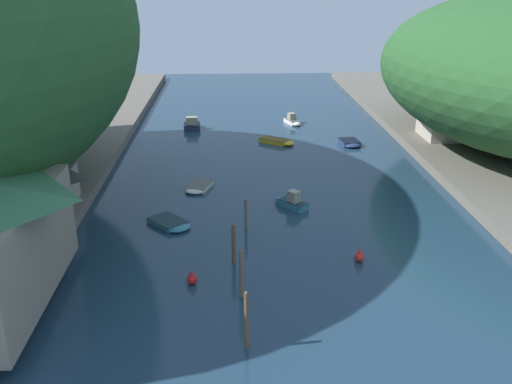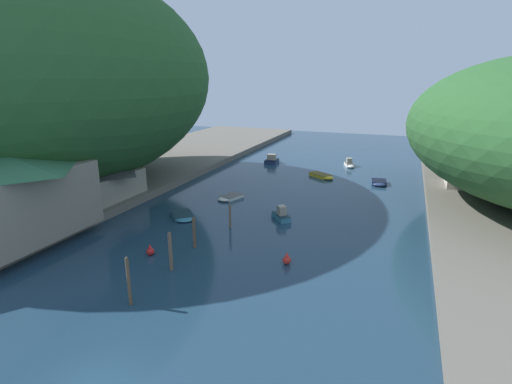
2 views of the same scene
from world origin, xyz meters
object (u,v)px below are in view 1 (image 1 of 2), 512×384
object	(u,v)px
boat_small_dinghy	(278,141)
channel_buoy_near	(359,256)
boat_white_cruiser	(171,224)
boat_navy_launch	(290,202)
person_on_quay	(13,255)
boat_near_quay	(293,121)
channel_buoy_far	(192,278)
right_bank_cottage	(452,119)
boat_far_right_bank	(192,125)
boathouse_shed	(13,191)
boat_red_skiff	(350,143)
boat_far_upstream	(198,187)

from	to	relation	value
boat_small_dinghy	channel_buoy_near	world-z (taller)	channel_buoy_near
boat_white_cruiser	boat_navy_launch	xyz separation A→B (m)	(9.62, 3.49, 0.24)
person_on_quay	boat_near_quay	bearing A→B (deg)	-49.38
channel_buoy_far	channel_buoy_near	bearing A→B (deg)	12.54
right_bank_cottage	person_on_quay	world-z (taller)	right_bank_cottage
boat_small_dinghy	person_on_quay	world-z (taller)	person_on_quay
boat_far_right_bank	boat_near_quay	xyz separation A→B (m)	(12.99, 1.59, -0.06)
boathouse_shed	channel_buoy_near	world-z (taller)	boathouse_shed
boathouse_shed	boat_small_dinghy	world-z (taller)	boathouse_shed
boat_red_skiff	person_on_quay	xyz separation A→B (m)	(-27.34, -29.50, 1.63)
right_bank_cottage	boat_small_dinghy	xyz separation A→B (m)	(-19.47, 1.38, -2.76)
boat_far_upstream	boat_red_skiff	bearing A→B (deg)	-122.56
boathouse_shed	right_bank_cottage	distance (m)	46.38
channel_buoy_near	person_on_quay	distance (m)	22.38
boat_navy_launch	boat_near_quay	size ratio (longest dim) A/B	0.89
boat_small_dinghy	channel_buoy_near	xyz separation A→B (m)	(3.05, -29.02, 0.14)
boat_far_right_bank	boat_navy_launch	bearing A→B (deg)	-73.13
boat_far_upstream	person_on_quay	size ratio (longest dim) A/B	2.23
boat_navy_launch	channel_buoy_near	distance (m)	10.57
boat_far_upstream	boat_red_skiff	world-z (taller)	boat_red_skiff
boat_near_quay	boathouse_shed	bearing A→B (deg)	31.96
boat_far_right_bank	channel_buoy_far	size ratio (longest dim) A/B	3.54
boat_far_upstream	boat_small_dinghy	size ratio (longest dim) A/B	0.87
boat_near_quay	boat_navy_launch	bearing A→B (deg)	63.86
boathouse_shed	boat_navy_launch	distance (m)	21.79
boathouse_shed	boat_far_upstream	xyz separation A→B (m)	(13.53, 7.44, -2.73)
boat_white_cruiser	boat_small_dinghy	size ratio (longest dim) A/B	0.92
boat_near_quay	channel_buoy_far	distance (m)	41.92
boat_far_right_bank	channel_buoy_near	bearing A→B (deg)	-73.09
boat_white_cruiser	boat_navy_launch	distance (m)	10.24
boat_far_right_bank	boat_near_quay	distance (m)	13.08
boat_red_skiff	person_on_quay	distance (m)	40.26
boathouse_shed	boat_small_dinghy	xyz separation A→B (m)	(22.06, 22.04, -2.68)
boat_far_upstream	channel_buoy_near	xyz separation A→B (m)	(11.58, -14.42, 0.19)
boathouse_shed	boat_red_skiff	bearing A→B (deg)	34.63
right_bank_cottage	channel_buoy_far	world-z (taller)	right_bank_cottage
boat_navy_launch	person_on_quay	bearing A→B (deg)	171.26
boat_far_right_bank	boat_red_skiff	world-z (taller)	boat_far_right_bank
channel_buoy_near	boat_far_upstream	bearing A→B (deg)	128.76
person_on_quay	boathouse_shed	bearing A→B (deg)	-2.38
boat_white_cruiser	boat_small_dinghy	world-z (taller)	boat_small_dinghy
right_bank_cottage	boat_small_dinghy	bearing A→B (deg)	175.94
right_bank_cottage	boat_white_cruiser	distance (m)	36.61
right_bank_cottage	boat_near_quay	distance (m)	19.94
boat_far_upstream	boat_navy_launch	xyz separation A→B (m)	(7.92, -4.51, 0.25)
boathouse_shed	boat_near_quay	xyz separation A→B (m)	(24.70, 31.05, -2.52)
boathouse_shed	boat_red_skiff	distance (m)	36.77
boat_small_dinghy	right_bank_cottage	bearing A→B (deg)	123.04
right_bank_cottage	boat_far_right_bank	xyz separation A→B (m)	(-29.80, 8.80, -2.54)
boat_far_right_bank	boat_red_skiff	xyz separation A→B (m)	(18.46, -8.61, -0.21)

